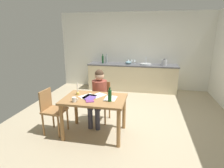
{
  "coord_description": "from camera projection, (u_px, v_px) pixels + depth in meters",
  "views": [
    {
      "loc": [
        0.56,
        -3.99,
        1.98
      ],
      "look_at": [
        -0.22,
        -0.11,
        0.85
      ],
      "focal_mm": 29.84,
      "sensor_mm": 36.0,
      "label": 1
    }
  ],
  "objects": [
    {
      "name": "wine_glass_near_sink",
      "position": [
        135.0,
        60.0,
        6.37
      ],
      "size": [
        0.07,
        0.07,
        0.15
      ],
      "color": "silver",
      "rests_on": "kitchen_counter"
    },
    {
      "name": "chair_at_table",
      "position": [
        101.0,
        99.0,
        4.2
      ],
      "size": [
        0.43,
        0.43,
        0.88
      ],
      "color": "#9E7042",
      "rests_on": "ground"
    },
    {
      "name": "paper_bill",
      "position": [
        98.0,
        95.0,
        3.66
      ],
      "size": [
        0.33,
        0.36,
        0.0
      ],
      "primitive_type": "cube",
      "rotation": [
        0.0,
        0.0,
        -0.53
      ],
      "color": "white",
      "rests_on": "dining_table"
    },
    {
      "name": "wine_glass_by_kettle",
      "position": [
        131.0,
        60.0,
        6.39
      ],
      "size": [
        0.07,
        0.07,
        0.15
      ],
      "color": "silver",
      "rests_on": "kitchen_counter"
    },
    {
      "name": "ground_plane",
      "position": [
        122.0,
        118.0,
        4.41
      ],
      "size": [
        5.2,
        5.2,
        0.04
      ],
      "primitive_type": "cube",
      "color": "tan"
    },
    {
      "name": "paper_receipt",
      "position": [
        89.0,
        97.0,
        3.58
      ],
      "size": [
        0.26,
        0.33,
        0.0
      ],
      "primitive_type": "cube",
      "rotation": [
        0.0,
        0.0,
        -0.18
      ],
      "color": "white",
      "rests_on": "dining_table"
    },
    {
      "name": "bottle_vinegar",
      "position": [
        106.0,
        59.0,
        6.45
      ],
      "size": [
        0.07,
        0.07,
        0.31
      ],
      "color": "#8C999E",
      "rests_on": "kitchen_counter"
    },
    {
      "name": "candlestick",
      "position": [
        78.0,
        91.0,
        3.69
      ],
      "size": [
        0.06,
        0.06,
        0.25
      ],
      "color": "gold",
      "rests_on": "dining_table"
    },
    {
      "name": "wine_bottle_on_table",
      "position": [
        110.0,
        96.0,
        3.32
      ],
      "size": [
        0.07,
        0.07,
        0.26
      ],
      "color": "#194C23",
      "rests_on": "dining_table"
    },
    {
      "name": "person_seated",
      "position": [
        99.0,
        94.0,
        4.01
      ],
      "size": [
        0.35,
        0.61,
        1.19
      ],
      "color": "brown",
      "rests_on": "ground"
    },
    {
      "name": "mixing_bowl",
      "position": [
        128.0,
        62.0,
        6.33
      ],
      "size": [
        0.21,
        0.21,
        0.09
      ],
      "primitive_type": "ellipsoid",
      "color": "#668C99",
      "rests_on": "kitchen_counter"
    },
    {
      "name": "paper_letter",
      "position": [
        87.0,
        96.0,
        3.62
      ],
      "size": [
        0.34,
        0.36,
        0.0
      ],
      "primitive_type": "cube",
      "rotation": [
        0.0,
        0.0,
        -0.6
      ],
      "color": "white",
      "rests_on": "dining_table"
    },
    {
      "name": "coffee_mug",
      "position": [
        74.0,
        100.0,
        3.31
      ],
      "size": [
        0.11,
        0.08,
        0.09
      ],
      "color": "white",
      "rests_on": "dining_table"
    },
    {
      "name": "wall_back",
      "position": [
        134.0,
        51.0,
        6.5
      ],
      "size": [
        5.2,
        0.12,
        2.6
      ],
      "primitive_type": "cube",
      "color": "silver",
      "rests_on": "ground"
    },
    {
      "name": "paper_envelope",
      "position": [
        111.0,
        98.0,
        3.5
      ],
      "size": [
        0.21,
        0.3,
        0.0
      ],
      "primitive_type": "cube",
      "rotation": [
        0.0,
        0.0,
        -0.01
      ],
      "color": "white",
      "rests_on": "dining_table"
    },
    {
      "name": "chair_side_empty",
      "position": [
        52.0,
        109.0,
        3.66
      ],
      "size": [
        0.43,
        0.43,
        0.88
      ],
      "color": "#9E7042",
      "rests_on": "ground"
    },
    {
      "name": "book_cookery",
      "position": [
        90.0,
        100.0,
        3.39
      ],
      "size": [
        0.22,
        0.25,
        0.02
      ],
      "primitive_type": "cube",
      "rotation": [
        0.0,
        0.0,
        0.43
      ],
      "color": "#853C84",
      "rests_on": "dining_table"
    },
    {
      "name": "book_magazine",
      "position": [
        90.0,
        98.0,
        3.48
      ],
      "size": [
        0.19,
        0.24,
        0.02
      ],
      "primitive_type": "cube",
      "rotation": [
        0.0,
        0.0,
        -0.16
      ],
      "color": "#6749A3",
      "rests_on": "dining_table"
    },
    {
      "name": "stovetop_kettle",
      "position": [
        164.0,
        62.0,
        6.05
      ],
      "size": [
        0.18,
        0.18,
        0.22
      ],
      "color": "#B7BABF",
      "rests_on": "kitchen_counter"
    },
    {
      "name": "kitchen_counter",
      "position": [
        132.0,
        77.0,
        6.4
      ],
      "size": [
        2.99,
        0.64,
        0.9
      ],
      "color": "beige",
      "rests_on": "ground"
    },
    {
      "name": "sink_unit",
      "position": [
        146.0,
        64.0,
        6.19
      ],
      "size": [
        0.36,
        0.36,
        0.24
      ],
      "color": "#B2B7BC",
      "rests_on": "kitchen_counter"
    },
    {
      "name": "bottle_oil",
      "position": [
        103.0,
        59.0,
        6.44
      ],
      "size": [
        0.06,
        0.06,
        0.31
      ],
      "color": "#194C23",
      "rests_on": "kitchen_counter"
    },
    {
      "name": "wine_glass_back_left",
      "position": [
        128.0,
        60.0,
        6.41
      ],
      "size": [
        0.07,
        0.07,
        0.15
      ],
      "color": "silver",
      "rests_on": "kitchen_counter"
    },
    {
      "name": "dining_table",
      "position": [
        94.0,
        104.0,
        3.55
      ],
      "size": [
        1.17,
        0.8,
        0.76
      ],
      "color": "#9E7042",
      "rests_on": "ground"
    }
  ]
}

